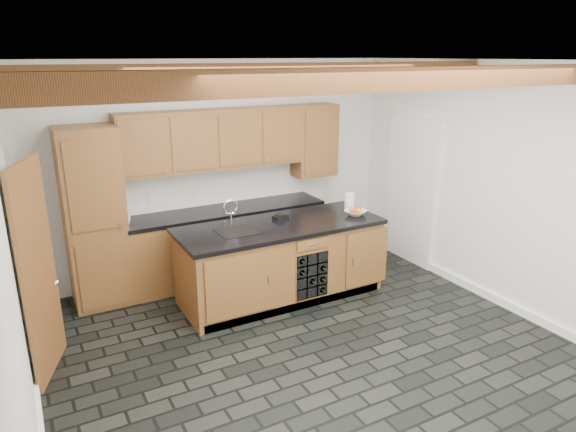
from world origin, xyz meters
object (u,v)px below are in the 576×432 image
fruit_bowl (356,213)px  paper_towel (349,202)px  island (281,261)px  kitchen_scale (281,216)px

fruit_bowl → paper_towel: (0.05, 0.21, 0.08)m
island → paper_towel: paper_towel is taller
island → fruit_bowl: 1.11m
kitchen_scale → fruit_bowl: bearing=-36.8°
paper_towel → island: bearing=-175.1°
fruit_bowl → island: bearing=173.1°
fruit_bowl → paper_towel: paper_towel is taller
island → paper_towel: size_ratio=11.12×
kitchen_scale → paper_towel: size_ratio=0.98×
kitchen_scale → paper_towel: paper_towel is taller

